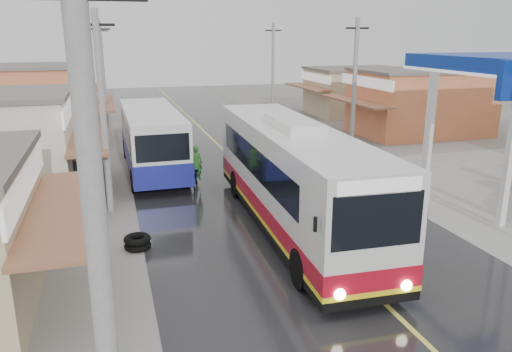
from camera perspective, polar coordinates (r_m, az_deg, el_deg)
The scene contains 11 objects.
ground at distance 15.00m, azimuth 12.82°, elevation -12.54°, with size 120.00×120.00×0.00m, color slate.
road at distance 28.14m, azimuth -2.04°, elevation 1.37°, with size 12.00×90.00×0.02m, color black.
centre_line at distance 28.14m, azimuth -2.04°, elevation 1.39°, with size 0.15×90.00×0.01m, color #D8CC4C.
shopfronts_right at distance 32.72m, azimuth 25.80°, elevation 1.82°, with size 11.00×44.00×4.80m, color silver, non-canonical shape.
utility_poles_left at distance 28.29m, azimuth -16.43°, elevation 0.78°, with size 1.60×50.00×8.00m, color gray, non-canonical shape.
utility_poles_right at distance 30.59m, azimuth 10.76°, elevation 2.25°, with size 1.60×36.00×8.00m, color gray, non-canonical shape.
coach_bus at distance 18.48m, azimuth 4.12°, elevation -0.06°, with size 3.39×13.30×4.12m.
second_bus at distance 26.86m, azimuth -11.81°, elevation 4.19°, with size 2.81×9.93×3.29m.
cyclist at distance 24.01m, azimuth -6.91°, elevation 0.35°, with size 1.10×2.00×2.04m.
tricycle_near at distance 24.77m, azimuth -19.27°, elevation 0.73°, with size 2.05×2.53×1.68m.
tyre_stack at distance 17.58m, azimuth -13.39°, elevation -7.38°, with size 0.91×0.91×0.47m.
Camera 1 is at (-6.76, -11.40, 7.03)m, focal length 35.00 mm.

